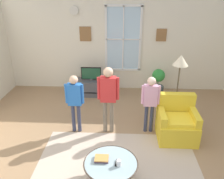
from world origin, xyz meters
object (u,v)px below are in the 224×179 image
Objects in this scene: tv_stand at (92,87)px; television at (91,73)px; coffee_table at (111,164)px; floor_lamp at (180,67)px; remote_near_books at (117,163)px; armchair at (177,123)px; potted_plant_by_window at (158,81)px; person_red_shirt at (108,93)px; person_blue_shirt at (75,98)px; book_stack at (102,159)px; cup at (119,163)px; person_pink_shirt at (150,99)px.

television is at bearing -90.00° from tv_stand.
coffee_table is 2.51m from floor_lamp.
armchair is at bearing 48.20° from remote_near_books.
tv_stand is at bearing -176.28° from potted_plant_by_window.
tv_stand is 2.04m from person_red_shirt.
potted_plant_by_window is (1.29, 1.95, -0.51)m from person_red_shirt.
person_blue_shirt is (-0.09, -1.84, 0.58)m from tv_stand.
television is at bearing 100.08° from book_stack.
television is at bearing 146.76° from floor_lamp.
book_stack is 0.24m from remote_near_books.
coffee_table is 0.16m from book_stack.
television is 2.56m from floor_lamp.
cup reaches higher than tv_stand.
potted_plant_by_window is (1.88, 0.12, -0.25)m from television.
person_pink_shirt is at bearing 2.48° from person_blue_shirt.
tv_stand is at bearing 146.71° from floor_lamp.
remote_near_books is (-1.18, -1.32, 0.09)m from armchair.
armchair reaches higher than tv_stand.
coffee_table is at bearing 153.43° from cup.
floor_lamp is at bearing 17.82° from person_red_shirt.
remote_near_books is 1.54m from person_red_shirt.
floor_lamp reaches higher than armchair.
cup is at bearing -75.85° from tv_stand.
person_pink_shirt is 0.79× the size of floor_lamp.
potted_plant_by_window is at bearing 97.21° from floor_lamp.
remote_near_books is at bearing 121.97° from cup.
television is 0.35× the size of floor_lamp.
person_pink_shirt reaches higher than book_stack.
person_blue_shirt is at bearing -92.77° from tv_stand.
person_blue_shirt reaches higher than armchair.
person_pink_shirt reaches higher than tv_stand.
remote_near_books is at bearing -113.01° from person_pink_shirt.
person_blue_shirt reaches higher than tv_stand.
floor_lamp is at bearing 12.81° from person_blue_shirt.
remote_near_books is 3.56m from potted_plant_by_window.
book_stack is 0.29m from cup.
person_red_shirt is 1.93× the size of potted_plant_by_window.
cup is 0.08× the size of person_pink_shirt.
book_stack is (0.57, -3.20, -0.21)m from television.
remote_near_books is 0.11× the size of person_pink_shirt.
person_pink_shirt is 0.92m from floor_lamp.
person_pink_shirt reaches higher than potted_plant_by_window.
remote_near_books is at bearing -76.15° from television.
person_red_shirt is 2.39m from potted_plant_by_window.
tv_stand is 1.84× the size of television.
person_red_shirt reaches higher than person_pink_shirt.
person_red_shirt is (0.59, -1.83, 0.69)m from tv_stand.
person_red_shirt reaches higher than remote_near_books.
tv_stand is at bearing 107.87° from person_red_shirt.
remote_near_books is (0.09, -0.01, 0.03)m from coffee_table.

